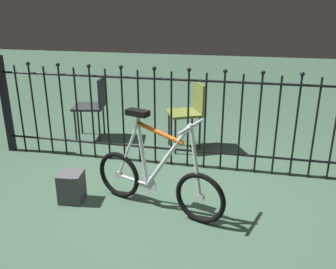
# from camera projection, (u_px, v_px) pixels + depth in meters

# --- Properties ---
(ground_plane) EXTENTS (20.00, 20.00, 0.00)m
(ground_plane) POSITION_uv_depth(u_px,v_px,m) (163.00, 196.00, 3.44)
(ground_plane) COLOR #3D5C46
(iron_fence) EXTENTS (4.29, 0.07, 1.17)m
(iron_fence) POSITION_uv_depth(u_px,v_px,m) (172.00, 116.00, 3.91)
(iron_fence) COLOR black
(iron_fence) RESTS_ON ground
(bicycle) EXTENTS (1.24, 0.51, 0.89)m
(bicycle) POSITION_uv_depth(u_px,v_px,m) (157.00, 178.00, 3.13)
(bicycle) COLOR black
(bicycle) RESTS_ON ground
(chair_olive) EXTENTS (0.52, 0.52, 0.83)m
(chair_olive) POSITION_uv_depth(u_px,v_px,m) (190.00, 109.00, 4.42)
(chair_olive) COLOR black
(chair_olive) RESTS_ON ground
(chair_charcoal) EXTENTS (0.47, 0.46, 0.83)m
(chair_charcoal) POSITION_uv_depth(u_px,v_px,m) (94.00, 102.00, 4.77)
(chair_charcoal) COLOR black
(chair_charcoal) RESTS_ON ground
(display_crate) EXTENTS (0.24, 0.24, 0.28)m
(display_crate) POSITION_uv_depth(u_px,v_px,m) (72.00, 187.00, 3.32)
(display_crate) COLOR #4C4C51
(display_crate) RESTS_ON ground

